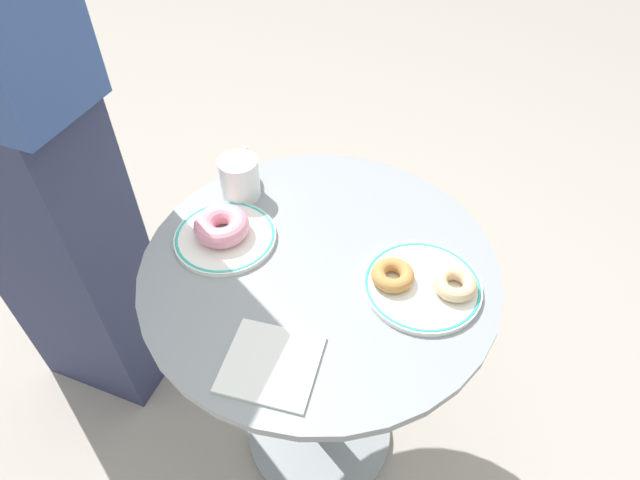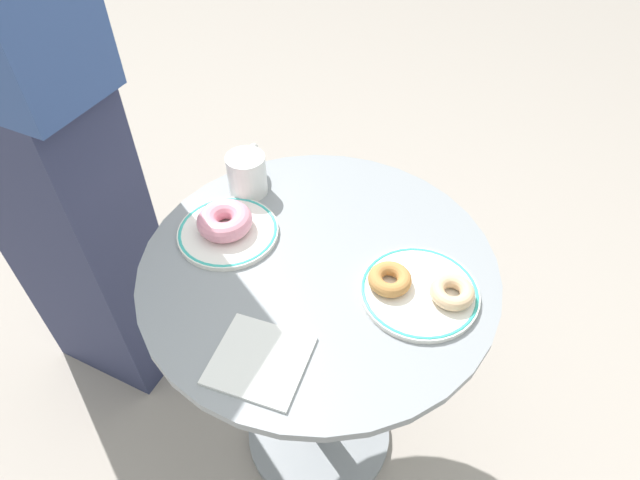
{
  "view_description": "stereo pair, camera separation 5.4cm",
  "coord_description": "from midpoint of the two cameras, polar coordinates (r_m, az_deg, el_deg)",
  "views": [
    {
      "loc": [
        0.06,
        -0.67,
        1.46
      ],
      "look_at": [
        -0.0,
        0.02,
        0.75
      ],
      "focal_mm": 30.34,
      "sensor_mm": 36.0,
      "label": 1
    },
    {
      "loc": [
        0.11,
        -0.66,
        1.46
      ],
      "look_at": [
        -0.0,
        0.02,
        0.75
      ],
      "focal_mm": 30.34,
      "sensor_mm": 36.0,
      "label": 2
    }
  ],
  "objects": [
    {
      "name": "ground_plane",
      "position": [
        1.62,
        0.91,
        -19.91
      ],
      "size": [
        7.0,
        7.0,
        0.02
      ],
      "primitive_type": "cube",
      "color": "#9E9389"
    },
    {
      "name": "cafe_table",
      "position": [
        1.2,
        1.17,
        -10.48
      ],
      "size": [
        0.67,
        0.67,
        0.71
      ],
      "color": "gray",
      "rests_on": "ground"
    },
    {
      "name": "plate_left",
      "position": [
        1.06,
        -8.25,
        0.84
      ],
      "size": [
        0.2,
        0.2,
        0.01
      ],
      "color": "white",
      "rests_on": "cafe_table"
    },
    {
      "name": "plate_right",
      "position": [
        0.97,
        12.01,
        -5.41
      ],
      "size": [
        0.21,
        0.21,
        0.01
      ],
      "color": "white",
      "rests_on": "cafe_table"
    },
    {
      "name": "donut_pink_frosted",
      "position": [
        1.05,
        -8.58,
        1.99
      ],
      "size": [
        0.14,
        0.14,
        0.04
      ],
      "primitive_type": "torus",
      "rotation": [
        0.0,
        0.0,
        4.25
      ],
      "color": "pink",
      "rests_on": "plate_left"
    },
    {
      "name": "donut_glazed",
      "position": [
        0.96,
        15.35,
        -5.36
      ],
      "size": [
        0.1,
        0.1,
        0.03
      ],
      "primitive_type": "torus",
      "rotation": [
        0.0,
        0.0,
        1.98
      ],
      "color": "#E0B789",
      "rests_on": "plate_right"
    },
    {
      "name": "donut_old_fashioned",
      "position": [
        0.96,
        8.98,
        -4.16
      ],
      "size": [
        0.08,
        0.08,
        0.03
      ],
      "primitive_type": "torus",
      "rotation": [
        0.0,
        0.0,
        0.07
      ],
      "color": "#BC7F42",
      "rests_on": "plate_right"
    },
    {
      "name": "paper_napkin",
      "position": [
        0.88,
        -4.59,
        -12.57
      ],
      "size": [
        0.17,
        0.16,
        0.01
      ],
      "primitive_type": "cube",
      "rotation": [
        0.0,
        0.0,
        -0.17
      ],
      "color": "white",
      "rests_on": "cafe_table"
    },
    {
      "name": "coffee_mug",
      "position": [
        1.13,
        -6.3,
        7.0
      ],
      "size": [
        0.08,
        0.12,
        0.09
      ],
      "color": "white",
      "rests_on": "cafe_table"
    },
    {
      "name": "person_figure",
      "position": [
        1.27,
        -27.9,
        12.02
      ],
      "size": [
        0.44,
        0.32,
        1.74
      ],
      "color": "#2D3351",
      "rests_on": "ground"
    }
  ]
}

